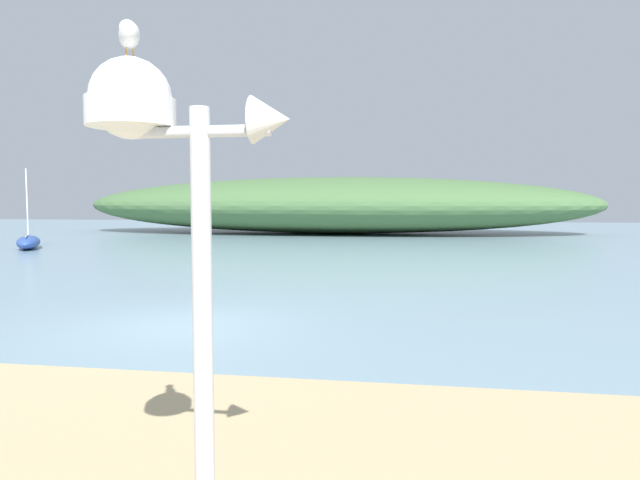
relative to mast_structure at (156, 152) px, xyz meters
The scene contains 5 objects.
ground_plane 8.53m from the mast_structure, 112.15° to the left, with size 120.00×120.00×0.00m, color #7A99A8.
distant_hill 41.17m from the mast_structure, 96.24° to the left, with size 41.10×12.77×4.45m, color #476B3D.
mast_structure is the anchor object (origin of this frame).
seagull_on_radar 0.72m from the mast_structure, behind, with size 0.25×0.34×0.25m.
sailboat_by_sandbar 30.09m from the mast_structure, 128.25° to the left, with size 2.87×3.71×4.28m.
Camera 1 is at (4.51, -10.56, 2.55)m, focal length 31.12 mm.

